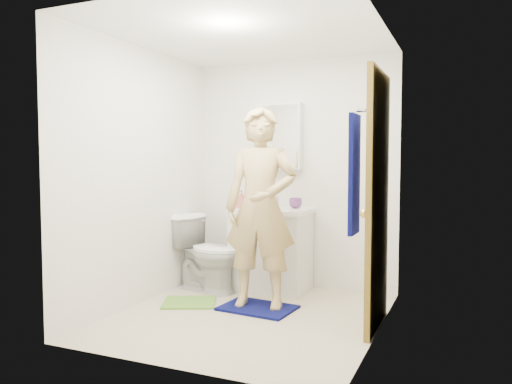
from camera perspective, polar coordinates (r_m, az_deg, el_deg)
floor at (r=4.45m, az=-0.88°, el=-14.08°), size 2.20×2.40×0.02m
ceiling at (r=4.38m, az=-0.91°, el=17.72°), size 2.20×2.40×0.02m
wall_back at (r=5.37m, az=4.42°, el=2.06°), size 2.20×0.02×2.40m
wall_front at (r=3.18m, az=-9.87°, el=1.00°), size 2.20×0.02×2.40m
wall_left at (r=4.81m, az=-13.05°, el=1.81°), size 0.02×2.40×2.40m
wall_right at (r=3.92m, az=14.06°, el=1.42°), size 0.02×2.40×2.40m
vanity_cabinet at (r=5.23m, az=1.75°, el=-6.79°), size 0.75×0.55×0.80m
countertop at (r=5.17m, az=1.76°, el=-2.15°), size 0.79×0.59×0.05m
sink_basin at (r=5.17m, az=1.76°, el=-1.98°), size 0.40×0.40×0.03m
faucet at (r=5.33m, az=2.47°, el=-1.06°), size 0.03×0.03×0.12m
medicine_cabinet at (r=5.36m, az=2.67°, el=6.34°), size 0.50×0.12×0.70m
mirror_panel at (r=5.30m, az=2.43°, el=6.37°), size 0.46×0.01×0.66m
door at (r=4.09m, az=13.74°, el=-0.95°), size 0.05×0.80×2.05m
door_knob at (r=3.79m, az=12.32°, el=-2.42°), size 0.07×0.07×0.07m
towel at (r=3.38m, az=11.17°, el=1.98°), size 0.03×0.24×0.80m
towel_hook at (r=3.38m, az=11.92°, el=9.10°), size 0.06×0.02×0.02m
toilet at (r=5.23m, az=-5.56°, el=-6.92°), size 0.85×0.61×0.78m
bath_mat at (r=4.63m, az=0.20°, el=-13.11°), size 0.69×0.52×0.02m
green_rug at (r=4.85m, az=-7.63°, el=-12.39°), size 0.61×0.57×0.02m
soap_dispenser at (r=5.20m, az=-1.67°, el=-0.81°), size 0.09×0.09×0.19m
toothbrush_cup at (r=5.19m, az=4.53°, el=-1.27°), size 0.16×0.16×0.11m
man at (r=4.49m, az=0.54°, el=-1.78°), size 0.72×0.53×1.80m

